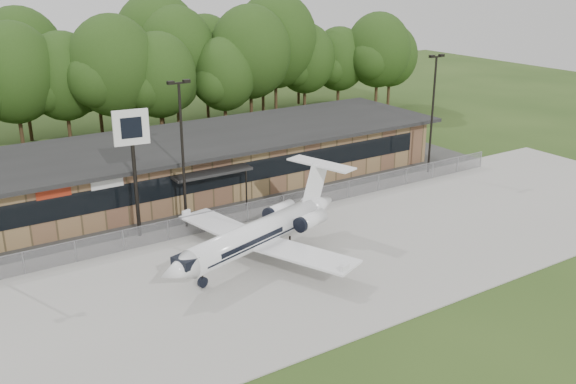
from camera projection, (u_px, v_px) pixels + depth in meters
ground at (404, 309)px, 33.94m from camera, size 160.00×160.00×0.00m
apron at (317, 254)px, 40.25m from camera, size 64.00×18.00×0.08m
parking_lot at (230, 201)px, 49.35m from camera, size 50.00×9.00×0.06m
terminal at (204, 161)px, 52.15m from camera, size 41.00×11.65×4.30m
fence at (260, 210)px, 45.55m from camera, size 46.00×0.04×1.52m
treeline at (123, 67)px, 64.65m from camera, size 72.00×12.00×15.00m
radio_mast at (276, 5)px, 79.01m from camera, size 0.20×0.20×25.00m
light_pole_mid at (182, 144)px, 42.43m from camera, size 1.55×0.30×10.23m
light_pole_right at (433, 105)px, 54.23m from camera, size 1.55×0.30×10.23m
business_jet at (261, 233)px, 38.95m from camera, size 14.75×13.23×5.01m
pole_sign at (132, 141)px, 40.77m from camera, size 2.28×0.57×8.64m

